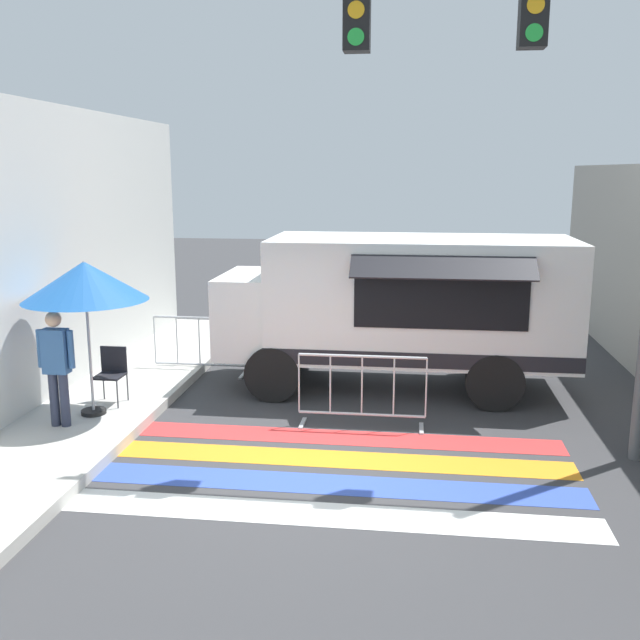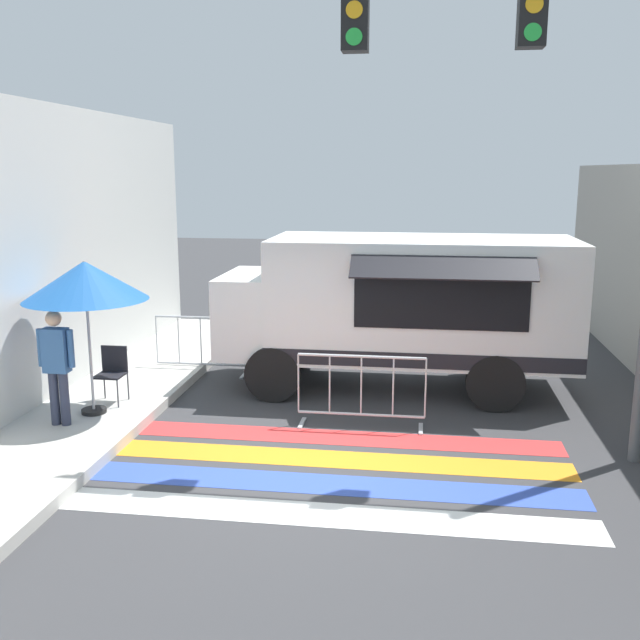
{
  "view_description": "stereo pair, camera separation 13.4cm",
  "coord_description": "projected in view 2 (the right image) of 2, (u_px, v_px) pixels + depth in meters",
  "views": [
    {
      "loc": [
        1.08,
        -8.15,
        3.64
      ],
      "look_at": [
        -0.28,
        2.39,
        1.41
      ],
      "focal_mm": 40.0,
      "sensor_mm": 36.0,
      "label": 1
    },
    {
      "loc": [
        1.21,
        -8.14,
        3.64
      ],
      "look_at": [
        -0.28,
        2.39,
        1.41
      ],
      "focal_mm": 40.0,
      "sensor_mm": 36.0,
      "label": 2
    }
  ],
  "objects": [
    {
      "name": "barricade_front",
      "position": [
        361.0,
        392.0,
        10.22
      ],
      "size": [
        1.85,
        0.44,
        1.08
      ],
      "color": "#B7BABF",
      "rests_on": "ground_plane"
    },
    {
      "name": "traffic_signal_pole",
      "position": [
        536.0,
        87.0,
        8.39
      ],
      "size": [
        4.73,
        0.29,
        6.36
      ],
      "color": "#515456",
      "rests_on": "ground_plane"
    },
    {
      "name": "folding_chair",
      "position": [
        112.0,
        369.0,
        10.9
      ],
      "size": [
        0.41,
        0.41,
        0.86
      ],
      "rotation": [
        0.0,
        0.0,
        -0.15
      ],
      "color": "#4C4C51",
      "rests_on": "sidewalk_left"
    },
    {
      "name": "ground_plane",
      "position": [
        315.0,
        472.0,
        8.8
      ],
      "size": [
        60.0,
        60.0,
        0.0
      ],
      "primitive_type": "plane",
      "color": "#38383A"
    },
    {
      "name": "food_truck",
      "position": [
        394.0,
        302.0,
        11.88
      ],
      "size": [
        5.81,
        2.56,
        2.57
      ],
      "color": "white",
      "rests_on": "ground_plane"
    },
    {
      "name": "crosswalk_painted",
      "position": [
        316.0,
        470.0,
        8.83
      ],
      "size": [
        6.4,
        2.84,
        0.01
      ],
      "color": "white",
      "rests_on": "ground_plane"
    },
    {
      "name": "barricade_side",
      "position": [
        201.0,
        346.0,
        12.9
      ],
      "size": [
        1.7,
        0.44,
        1.08
      ],
      "color": "#B7BABF",
      "rests_on": "ground_plane"
    },
    {
      "name": "vendor_person",
      "position": [
        57.0,
        361.0,
        9.8
      ],
      "size": [
        0.53,
        0.21,
        1.63
      ],
      "rotation": [
        0.0,
        0.0,
        0.08
      ],
      "color": "#2D3347",
      "rests_on": "sidewalk_left"
    },
    {
      "name": "patio_umbrella",
      "position": [
        85.0,
        281.0,
        10.07
      ],
      "size": [
        1.75,
        1.75,
        2.24
      ],
      "color": "black",
      "rests_on": "sidewalk_left"
    }
  ]
}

